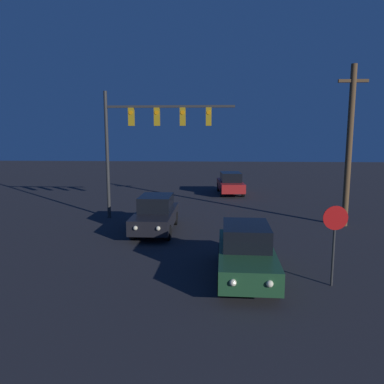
{
  "coord_description": "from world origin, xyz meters",
  "views": [
    {
      "loc": [
        0.85,
        -0.51,
        4.38
      ],
      "look_at": [
        0.0,
        14.62,
        2.03
      ],
      "focal_mm": 35.0,
      "sensor_mm": 36.0,
      "label": 1
    }
  ],
  "objects_px": {
    "car_far": "(230,183)",
    "utility_pole": "(349,145)",
    "traffic_signal_mast": "(147,129)",
    "car_mid": "(156,214)",
    "car_near": "(246,252)",
    "stop_sign": "(335,230)"
  },
  "relations": [
    {
      "from": "car_near",
      "to": "traffic_signal_mast",
      "type": "bearing_deg",
      "value": -59.67
    },
    {
      "from": "car_far",
      "to": "traffic_signal_mast",
      "type": "bearing_deg",
      "value": -123.5
    },
    {
      "from": "traffic_signal_mast",
      "to": "stop_sign",
      "type": "height_order",
      "value": "traffic_signal_mast"
    },
    {
      "from": "car_near",
      "to": "car_far",
      "type": "bearing_deg",
      "value": -89.44
    },
    {
      "from": "car_near",
      "to": "car_mid",
      "type": "height_order",
      "value": "same"
    },
    {
      "from": "traffic_signal_mast",
      "to": "utility_pole",
      "type": "distance_m",
      "value": 9.84
    },
    {
      "from": "traffic_signal_mast",
      "to": "car_far",
      "type": "bearing_deg",
      "value": 60.47
    },
    {
      "from": "car_mid",
      "to": "car_far",
      "type": "distance_m",
      "value": 11.6
    },
    {
      "from": "car_far",
      "to": "traffic_signal_mast",
      "type": "distance_m",
      "value": 10.21
    },
    {
      "from": "traffic_signal_mast",
      "to": "utility_pole",
      "type": "height_order",
      "value": "utility_pole"
    },
    {
      "from": "car_mid",
      "to": "traffic_signal_mast",
      "type": "relative_size",
      "value": 0.67
    },
    {
      "from": "car_mid",
      "to": "car_far",
      "type": "height_order",
      "value": "same"
    },
    {
      "from": "traffic_signal_mast",
      "to": "utility_pole",
      "type": "bearing_deg",
      "value": -6.74
    },
    {
      "from": "car_far",
      "to": "stop_sign",
      "type": "distance_m",
      "value": 16.99
    },
    {
      "from": "car_far",
      "to": "traffic_signal_mast",
      "type": "relative_size",
      "value": 0.68
    },
    {
      "from": "car_near",
      "to": "traffic_signal_mast",
      "type": "height_order",
      "value": "traffic_signal_mast"
    },
    {
      "from": "car_far",
      "to": "car_near",
      "type": "bearing_deg",
      "value": -94.86
    },
    {
      "from": "traffic_signal_mast",
      "to": "car_near",
      "type": "bearing_deg",
      "value": -61.12
    },
    {
      "from": "car_near",
      "to": "stop_sign",
      "type": "distance_m",
      "value": 2.66
    },
    {
      "from": "car_mid",
      "to": "utility_pole",
      "type": "height_order",
      "value": "utility_pole"
    },
    {
      "from": "car_near",
      "to": "utility_pole",
      "type": "xyz_separation_m",
      "value": [
        5.33,
        6.86,
        3.1
      ]
    },
    {
      "from": "car_far",
      "to": "utility_pole",
      "type": "height_order",
      "value": "utility_pole"
    }
  ]
}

